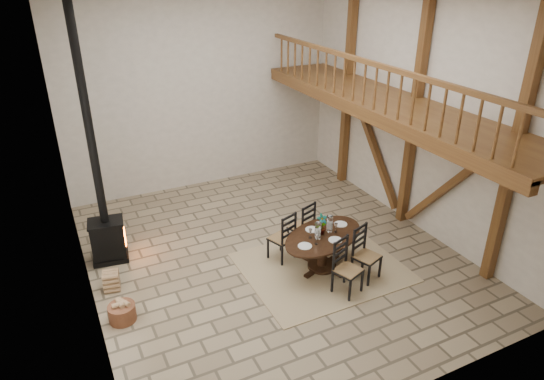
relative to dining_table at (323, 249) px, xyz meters
name	(u,v)px	position (x,y,z in m)	size (l,w,h in m)	color
ground	(272,254)	(-0.68, 0.87, -0.43)	(8.00, 8.00, 0.00)	#9D8A69
room_shell	(328,105)	(0.51, 0.87, 2.58)	(7.02, 8.02, 5.01)	silver
rug	(322,267)	(0.00, 0.00, -0.42)	(3.00, 2.50, 0.02)	tan
dining_table	(323,249)	(0.00, 0.00, 0.00)	(2.11, 2.27, 1.18)	black
wood_stove	(103,211)	(-3.68, 2.15, 0.69)	(0.75, 0.62, 5.00)	black
log_basket	(122,312)	(-3.81, 0.18, -0.27)	(0.46, 0.46, 0.38)	brown
log_stack	(111,281)	(-3.83, 1.11, -0.24)	(0.33, 0.34, 0.39)	tan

